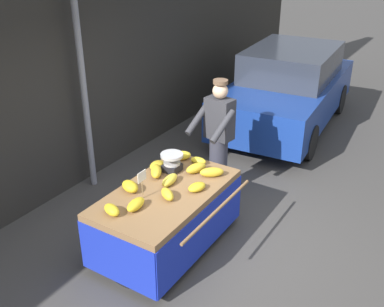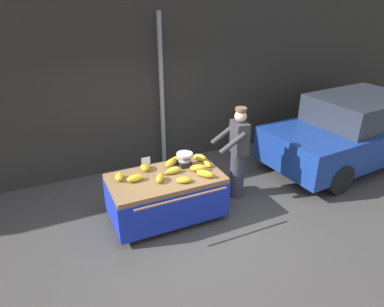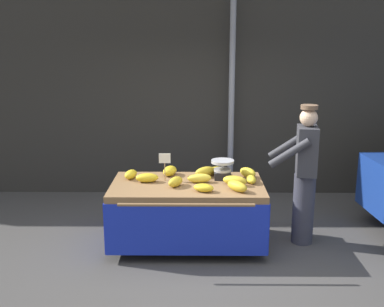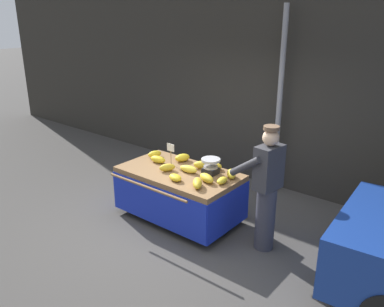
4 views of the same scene
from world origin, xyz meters
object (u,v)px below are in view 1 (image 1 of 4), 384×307
(price_sign, at_px, (142,179))
(banana_bunch_6, at_px, (197,187))
(banana_bunch_10, at_px, (157,165))
(banana_bunch_2, at_px, (198,161))
(street_pole, at_px, (83,84))
(vendor_person, at_px, (218,139))
(banana_cart, at_px, (167,206))
(weighing_scale, at_px, (172,162))
(banana_bunch_11, at_px, (156,171))
(banana_bunch_4, at_px, (196,168))
(banana_bunch_8, at_px, (112,210))
(banana_bunch_9, at_px, (182,155))
(banana_bunch_1, at_px, (212,172))
(banana_bunch_7, at_px, (136,204))
(parked_car, at_px, (288,88))
(banana_bunch_3, at_px, (130,186))
(banana_bunch_0, at_px, (167,194))
(banana_bunch_5, at_px, (170,180))

(price_sign, relative_size, banana_bunch_6, 1.47)
(price_sign, xyz_separation_m, banana_bunch_10, (0.64, 0.27, -0.20))
(banana_bunch_2, bearing_deg, street_pole, 93.76)
(vendor_person, bearing_deg, banana_cart, -175.85)
(weighing_scale, xyz_separation_m, banana_bunch_11, (-0.21, 0.09, -0.06))
(banana_bunch_2, bearing_deg, banana_bunch_4, -155.97)
(banana_bunch_2, distance_m, banana_bunch_4, 0.22)
(banana_cart, relative_size, banana_bunch_11, 6.31)
(weighing_scale, height_order, price_sign, price_sign)
(banana_cart, distance_m, weighing_scale, 0.58)
(banana_cart, xyz_separation_m, banana_bunch_8, (-0.70, 0.20, 0.26))
(banana_bunch_6, distance_m, banana_bunch_11, 0.60)
(banana_bunch_9, bearing_deg, vendor_person, -14.90)
(banana_bunch_1, relative_size, banana_bunch_4, 1.02)
(banana_bunch_1, relative_size, banana_bunch_6, 1.26)
(banana_bunch_7, relative_size, parked_car, 0.07)
(vendor_person, relative_size, parked_car, 0.43)
(banana_bunch_3, xyz_separation_m, banana_bunch_11, (0.45, -0.04, 0.00))
(banana_bunch_0, bearing_deg, banana_bunch_5, 30.00)
(price_sign, relative_size, banana_bunch_0, 1.42)
(banana_bunch_2, height_order, vendor_person, vendor_person)
(street_pole, xyz_separation_m, banana_bunch_8, (-1.34, -1.62, -0.74))
(banana_bunch_7, xyz_separation_m, banana_bunch_9, (1.23, 0.22, 0.01))
(vendor_person, bearing_deg, street_pole, 113.94)
(banana_bunch_1, distance_m, banana_bunch_11, 0.68)
(price_sign, relative_size, banana_bunch_3, 1.36)
(banana_bunch_10, bearing_deg, banana_bunch_8, -169.97)
(price_sign, height_order, banana_bunch_1, price_sign)
(banana_bunch_0, bearing_deg, vendor_person, 7.93)
(banana_cart, relative_size, banana_bunch_3, 7.33)
(banana_bunch_4, bearing_deg, banana_bunch_9, 60.81)
(street_pole, bearing_deg, banana_bunch_2, -86.24)
(price_sign, xyz_separation_m, banana_bunch_11, (0.50, 0.18, -0.19))
(banana_cart, height_order, banana_bunch_2, banana_bunch_2)
(banana_bunch_0, relative_size, banana_bunch_2, 1.13)
(banana_bunch_7, xyz_separation_m, parked_car, (4.87, 0.18, -0.09))
(banana_bunch_2, distance_m, banana_bunch_7, 1.25)
(price_sign, height_order, banana_bunch_11, price_sign)
(banana_cart, distance_m, banana_bunch_10, 0.60)
(banana_bunch_9, bearing_deg, banana_bunch_5, -159.16)
(banana_cart, relative_size, banana_bunch_8, 7.95)
(banana_bunch_0, distance_m, parked_car, 4.54)
(banana_bunch_2, distance_m, parked_car, 3.63)
(banana_bunch_0, height_order, banana_bunch_1, banana_bunch_1)
(banana_bunch_4, xyz_separation_m, parked_car, (3.83, 0.30, -0.09))
(banana_bunch_5, bearing_deg, banana_bunch_9, 20.84)
(banana_bunch_5, distance_m, banana_bunch_8, 0.86)
(parked_car, bearing_deg, street_pole, 157.03)
(banana_bunch_0, xyz_separation_m, banana_bunch_7, (-0.35, 0.17, -0.00))
(banana_bunch_9, xyz_separation_m, banana_bunch_10, (-0.38, 0.12, -0.01))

